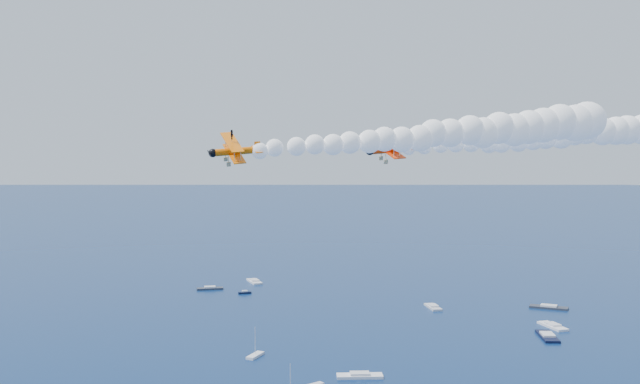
% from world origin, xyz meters
% --- Properties ---
extents(biplane_lead, '(12.59, 13.19, 7.99)m').
position_xyz_m(biplane_lead, '(6.36, 35.45, 56.08)').
color(biplane_lead, '#FF3C05').
extents(biplane_trail, '(11.12, 11.41, 7.50)m').
position_xyz_m(biplane_trail, '(-6.48, 10.67, 55.99)').
color(biplane_trail, '#FE6E05').
extents(smoke_trail_lead, '(60.19, 59.26, 10.22)m').
position_xyz_m(smoke_trail_lead, '(28.71, 53.93, 58.28)').
color(smoke_trail_lead, white).
extents(smoke_trail_trail, '(60.22, 60.09, 10.22)m').
position_xyz_m(smoke_trail_trail, '(14.74, 30.44, 58.19)').
color(smoke_trail_trail, white).
extents(spectator_boats, '(229.78, 175.67, 0.70)m').
position_xyz_m(spectator_boats, '(-2.74, 112.36, 0.35)').
color(spectator_boats, silver).
rests_on(spectator_boats, ground).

